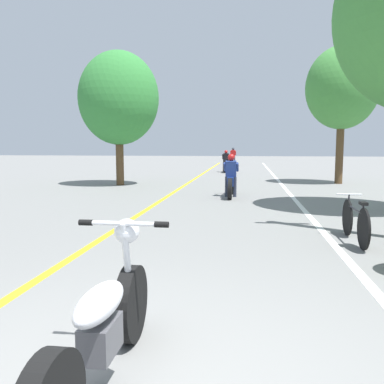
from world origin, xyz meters
The scene contains 9 objects.
lane_stripe_center centered at (-1.70, 12.16, 0.00)m, with size 0.14×48.00×0.01m, color yellow.
lane_stripe_edge centered at (2.31, 12.16, 0.00)m, with size 0.14×48.00×0.01m, color white.
roadside_tree_right_far centered at (4.78, 15.86, 4.04)m, with size 3.03×2.73×5.81m.
roadside_tree_left centered at (-4.38, 13.98, 3.55)m, with size 3.29×2.96×5.45m.
motorcycle_foreground centered at (-0.11, 0.21, 0.43)m, with size 0.72×2.10×1.07m.
motorcycle_rider_lead centered at (0.34, 10.75, 0.52)m, with size 0.50×2.06×1.38m.
motorcycle_rider_mid centered at (-0.44, 22.72, 0.51)m, with size 0.50×1.94×1.35m.
motorcycle_rider_far centered at (-0.32, 32.05, 0.55)m, with size 0.50×2.17×1.46m.
bicycle_parked centered at (2.69, 4.82, 0.36)m, with size 0.44×1.73×0.78m.
Camera 1 is at (0.85, -2.32, 1.66)m, focal length 38.00 mm.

